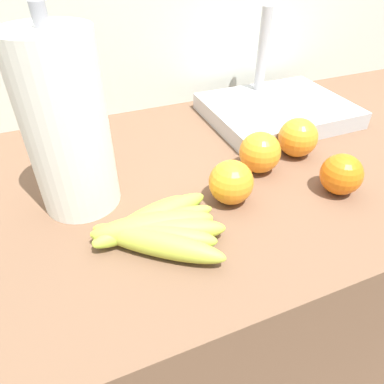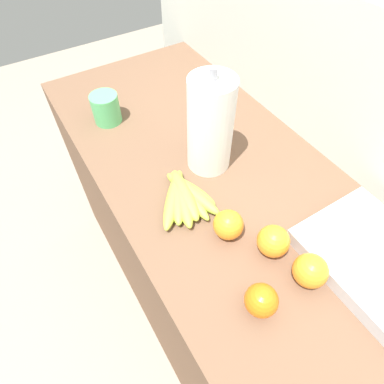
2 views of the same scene
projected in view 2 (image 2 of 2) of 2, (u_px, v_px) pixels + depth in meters
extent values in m
plane|color=gray|center=(235.00, 334.00, 1.50)|extent=(6.00, 6.00, 0.00)
cube|color=brown|center=(248.00, 299.00, 1.16)|extent=(1.94, 0.63, 0.88)
cube|color=silver|center=(337.00, 224.00, 1.11)|extent=(2.34, 0.06, 1.30)
ellipsoid|color=#B4C33F|center=(173.00, 199.00, 0.86)|extent=(0.18, 0.16, 0.04)
ellipsoid|color=#ABCD3F|center=(178.00, 197.00, 0.86)|extent=(0.18, 0.12, 0.04)
ellipsoid|color=#BAC63F|center=(182.00, 198.00, 0.86)|extent=(0.20, 0.10, 0.04)
ellipsoid|color=#B1CA3F|center=(184.00, 195.00, 0.86)|extent=(0.18, 0.07, 0.04)
ellipsoid|color=#AAC53F|center=(188.00, 196.00, 0.87)|extent=(0.19, 0.04, 0.03)
ellipsoid|color=#A9CD3F|center=(192.00, 193.00, 0.87)|extent=(0.20, 0.08, 0.04)
ellipsoid|color=#AFCC3F|center=(191.00, 190.00, 0.88)|extent=(0.17, 0.09, 0.04)
sphere|color=orange|center=(228.00, 225.00, 0.78)|extent=(0.07, 0.07, 0.07)
sphere|color=orange|center=(310.00, 271.00, 0.71)|extent=(0.08, 0.08, 0.08)
sphere|color=orange|center=(273.00, 241.00, 0.75)|extent=(0.08, 0.08, 0.08)
sphere|color=orange|center=(261.00, 300.00, 0.67)|extent=(0.07, 0.07, 0.07)
cylinder|color=white|center=(210.00, 126.00, 0.86)|extent=(0.12, 0.12, 0.27)
cylinder|color=gray|center=(211.00, 121.00, 0.85)|extent=(0.02, 0.02, 0.30)
cube|color=#B7BABF|center=(377.00, 261.00, 0.74)|extent=(0.33, 0.26, 0.04)
cylinder|color=#56BF70|center=(106.00, 108.00, 1.05)|extent=(0.09, 0.09, 0.10)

